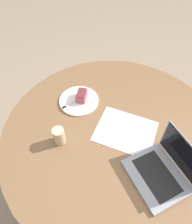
# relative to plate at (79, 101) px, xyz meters

# --- Properties ---
(ground_plane) EXTENTS (12.00, 12.00, 0.00)m
(ground_plane) POSITION_rel_plate_xyz_m (0.18, -0.27, -0.75)
(ground_plane) COLOR gray
(dining_table) EXTENTS (1.30, 1.30, 0.74)m
(dining_table) POSITION_rel_plate_xyz_m (0.18, -0.27, -0.12)
(dining_table) COLOR brown
(dining_table) RESTS_ON ground_plane
(paper_document) EXTENTS (0.42, 0.40, 0.00)m
(paper_document) POSITION_rel_plate_xyz_m (0.24, -0.27, -0.00)
(paper_document) COLOR white
(paper_document) RESTS_ON dining_table
(plate) EXTENTS (0.25, 0.25, 0.01)m
(plate) POSITION_rel_plate_xyz_m (0.00, 0.00, 0.00)
(plate) COLOR silver
(plate) RESTS_ON dining_table
(cake_slice) EXTENTS (0.08, 0.10, 0.06)m
(cake_slice) POSITION_rel_plate_xyz_m (0.02, 0.01, 0.03)
(cake_slice) COLOR #B74C51
(cake_slice) RESTS_ON plate
(fork) EXTENTS (0.16, 0.10, 0.00)m
(fork) POSITION_rel_plate_xyz_m (-0.05, -0.02, 0.01)
(fork) COLOR silver
(fork) RESTS_ON plate
(coffee_glass) EXTENTS (0.06, 0.06, 0.10)m
(coffee_glass) POSITION_rel_plate_xyz_m (-0.13, -0.28, 0.05)
(coffee_glass) COLOR #C6AD89
(coffee_glass) RESTS_ON dining_table
(laptop) EXTENTS (0.33, 0.36, 0.22)m
(laptop) POSITION_rel_plate_xyz_m (0.36, -0.55, 0.03)
(laptop) COLOR gray
(laptop) RESTS_ON dining_table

